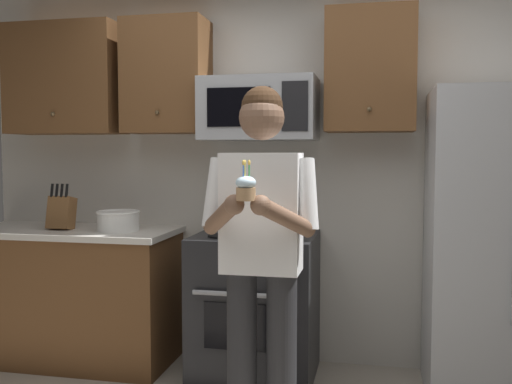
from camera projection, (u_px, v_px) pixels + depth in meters
wall_back at (289, 173)px, 3.97m from camera, size 4.40×0.10×2.60m
oven_range at (256, 305)px, 3.68m from camera, size 0.76×0.70×0.93m
microwave at (259, 109)px, 3.71m from camera, size 0.74×0.41×0.40m
refrigerator at (509, 247)px, 3.30m from camera, size 0.90×0.75×1.80m
cabinet_row_upper at (177, 77)px, 3.87m from camera, size 2.78×0.36×0.76m
counter_left at (73, 294)px, 3.97m from camera, size 1.44×0.66×0.92m
knife_block at (61, 212)px, 3.89m from camera, size 0.16×0.15×0.32m
bowl_large_white at (118, 220)px, 3.82m from camera, size 0.29×0.29×0.13m
person at (261, 245)px, 2.79m from camera, size 0.60×0.48×1.76m
cupcake at (246, 188)px, 2.45m from camera, size 0.09×0.09×0.17m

